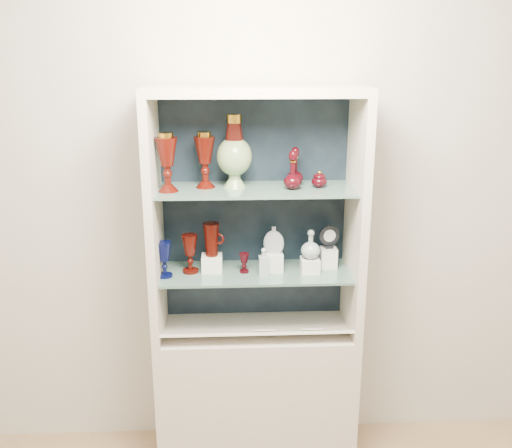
{
  "coord_description": "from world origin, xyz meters",
  "views": [
    {
      "loc": [
        -0.12,
        -1.06,
        2.09
      ],
      "look_at": [
        0.0,
        1.53,
        1.3
      ],
      "focal_mm": 40.0,
      "sensor_mm": 36.0,
      "label": 1
    }
  ],
  "objects_px": {
    "ruby_decanter_a": "(295,164)",
    "cobalt_goblet": "(164,259)",
    "ruby_decanter_b": "(293,169)",
    "clear_square_bottle": "(264,261)",
    "enamel_urn": "(234,151)",
    "lidded_bowl": "(319,179)",
    "flat_flask": "(274,239)",
    "pedestal_lamp_right": "(205,160)",
    "cameo_medallion": "(329,237)",
    "ruby_pitcher": "(211,239)",
    "ruby_goblet_small": "(244,263)",
    "pedestal_lamp_left": "(167,162)",
    "ruby_goblet_tall": "(190,254)",
    "clear_round_decanter": "(311,245)"
  },
  "relations": [
    {
      "from": "enamel_urn",
      "to": "ruby_pitcher",
      "type": "bearing_deg",
      "value": -173.56
    },
    {
      "from": "ruby_decanter_b",
      "to": "ruby_pitcher",
      "type": "distance_m",
      "value": 0.53
    },
    {
      "from": "pedestal_lamp_right",
      "to": "cobalt_goblet",
      "type": "height_order",
      "value": "pedestal_lamp_right"
    },
    {
      "from": "flat_flask",
      "to": "ruby_pitcher",
      "type": "bearing_deg",
      "value": -171.0
    },
    {
      "from": "lidded_bowl",
      "to": "clear_round_decanter",
      "type": "bearing_deg",
      "value": -144.29
    },
    {
      "from": "pedestal_lamp_right",
      "to": "lidded_bowl",
      "type": "distance_m",
      "value": 0.55
    },
    {
      "from": "pedestal_lamp_right",
      "to": "ruby_goblet_tall",
      "type": "distance_m",
      "value": 0.46
    },
    {
      "from": "clear_square_bottle",
      "to": "ruby_goblet_small",
      "type": "bearing_deg",
      "value": 157.25
    },
    {
      "from": "enamel_urn",
      "to": "clear_square_bottle",
      "type": "distance_m",
      "value": 0.55
    },
    {
      "from": "ruby_decanter_b",
      "to": "ruby_goblet_tall",
      "type": "bearing_deg",
      "value": 176.23
    },
    {
      "from": "pedestal_lamp_left",
      "to": "ruby_decanter_a",
      "type": "bearing_deg",
      "value": 9.24
    },
    {
      "from": "ruby_decanter_b",
      "to": "flat_flask",
      "type": "relative_size",
      "value": 1.38
    },
    {
      "from": "ruby_decanter_a",
      "to": "lidded_bowl",
      "type": "xyz_separation_m",
      "value": [
        0.11,
        -0.05,
        -0.06
      ]
    },
    {
      "from": "cobalt_goblet",
      "to": "ruby_pitcher",
      "type": "xyz_separation_m",
      "value": [
        0.22,
        0.07,
        0.08
      ]
    },
    {
      "from": "cobalt_goblet",
      "to": "ruby_decanter_b",
      "type": "bearing_deg",
      "value": 1.85
    },
    {
      "from": "pedestal_lamp_left",
      "to": "ruby_goblet_small",
      "type": "xyz_separation_m",
      "value": [
        0.35,
        0.03,
        -0.51
      ]
    },
    {
      "from": "cameo_medallion",
      "to": "ruby_goblet_tall",
      "type": "bearing_deg",
      "value": 172.91
    },
    {
      "from": "enamel_urn",
      "to": "cobalt_goblet",
      "type": "bearing_deg",
      "value": -166.94
    },
    {
      "from": "ruby_pitcher",
      "to": "flat_flask",
      "type": "xyz_separation_m",
      "value": [
        0.3,
        -0.01,
        -0.0
      ]
    },
    {
      "from": "ruby_decanter_a",
      "to": "flat_flask",
      "type": "xyz_separation_m",
      "value": [
        -0.1,
        -0.05,
        -0.36
      ]
    },
    {
      "from": "flat_flask",
      "to": "clear_square_bottle",
      "type": "bearing_deg",
      "value": -120.72
    },
    {
      "from": "ruby_decanter_a",
      "to": "ruby_goblet_tall",
      "type": "bearing_deg",
      "value": -174.11
    },
    {
      "from": "enamel_urn",
      "to": "lidded_bowl",
      "type": "bearing_deg",
      "value": -3.93
    },
    {
      "from": "pedestal_lamp_right",
      "to": "enamel_urn",
      "type": "relative_size",
      "value": 0.77
    },
    {
      "from": "ruby_decanter_b",
      "to": "clear_square_bottle",
      "type": "height_order",
      "value": "ruby_decanter_b"
    },
    {
      "from": "ruby_decanter_a",
      "to": "flat_flask",
      "type": "relative_size",
      "value": 1.48
    },
    {
      "from": "lidded_bowl",
      "to": "cameo_medallion",
      "type": "bearing_deg",
      "value": 30.06
    },
    {
      "from": "flat_flask",
      "to": "cobalt_goblet",
      "type": "bearing_deg",
      "value": -163.27
    },
    {
      "from": "ruby_decanter_a",
      "to": "ruby_decanter_b",
      "type": "distance_m",
      "value": 0.09
    },
    {
      "from": "ruby_decanter_b",
      "to": "flat_flask",
      "type": "bearing_deg",
      "value": 154.72
    },
    {
      "from": "pedestal_lamp_right",
      "to": "ruby_decanter_a",
      "type": "distance_m",
      "value": 0.43
    },
    {
      "from": "pedestal_lamp_right",
      "to": "ruby_goblet_small",
      "type": "xyz_separation_m",
      "value": [
        0.18,
        -0.04,
        -0.5
      ]
    },
    {
      "from": "clear_square_bottle",
      "to": "cobalt_goblet",
      "type": "bearing_deg",
      "value": 179.84
    },
    {
      "from": "ruby_goblet_tall",
      "to": "clear_square_bottle",
      "type": "relative_size",
      "value": 1.39
    },
    {
      "from": "ruby_goblet_small",
      "to": "clear_square_bottle",
      "type": "xyz_separation_m",
      "value": [
        0.09,
        -0.04,
        0.02
      ]
    },
    {
      "from": "lidded_bowl",
      "to": "flat_flask",
      "type": "relative_size",
      "value": 0.59
    },
    {
      "from": "lidded_bowl",
      "to": "ruby_goblet_small",
      "type": "relative_size",
      "value": 0.86
    },
    {
      "from": "cobalt_goblet",
      "to": "ruby_decanter_a",
      "type": "bearing_deg",
      "value": 9.43
    },
    {
      "from": "ruby_decanter_b",
      "to": "ruby_goblet_small",
      "type": "distance_m",
      "value": 0.52
    },
    {
      "from": "ruby_goblet_small",
      "to": "ruby_pitcher",
      "type": "height_order",
      "value": "ruby_pitcher"
    },
    {
      "from": "pedestal_lamp_right",
      "to": "cameo_medallion",
      "type": "distance_m",
      "value": 0.72
    },
    {
      "from": "cobalt_goblet",
      "to": "enamel_urn",
      "type": "bearing_deg",
      "value": 13.06
    },
    {
      "from": "ruby_goblet_small",
      "to": "lidded_bowl",
      "type": "bearing_deg",
      "value": 2.2
    },
    {
      "from": "ruby_decanter_b",
      "to": "enamel_urn",
      "type": "bearing_deg",
      "value": 167.56
    },
    {
      "from": "ruby_pitcher",
      "to": "ruby_decanter_b",
      "type": "bearing_deg",
      "value": 16.73
    },
    {
      "from": "enamel_urn",
      "to": "cameo_medallion",
      "type": "distance_m",
      "value": 0.63
    },
    {
      "from": "pedestal_lamp_left",
      "to": "cobalt_goblet",
      "type": "relative_size",
      "value": 1.54
    },
    {
      "from": "pedestal_lamp_left",
      "to": "flat_flask",
      "type": "height_order",
      "value": "pedestal_lamp_left"
    },
    {
      "from": "pedestal_lamp_right",
      "to": "ruby_decanter_b",
      "type": "height_order",
      "value": "pedestal_lamp_right"
    },
    {
      "from": "ruby_decanter_a",
      "to": "cobalt_goblet",
      "type": "relative_size",
      "value": 1.19
    }
  ]
}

